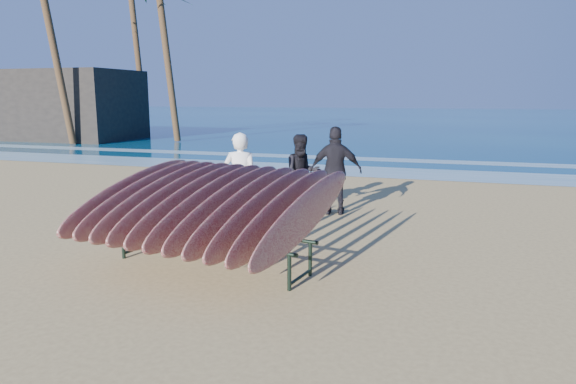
# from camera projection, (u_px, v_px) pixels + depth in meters

# --- Properties ---
(ground) EXTENTS (120.00, 120.00, 0.00)m
(ground) POSITION_uv_depth(u_px,v_px,m) (273.00, 260.00, 8.04)
(ground) COLOR tan
(ground) RESTS_ON ground
(ocean) EXTENTS (160.00, 160.00, 0.00)m
(ocean) POSITION_uv_depth(u_px,v_px,m) (427.00, 118.00, 59.61)
(ocean) COLOR navy
(ocean) RESTS_ON ground
(foam_near) EXTENTS (160.00, 160.00, 0.00)m
(foam_near) POSITION_uv_depth(u_px,v_px,m) (369.00, 171.00, 17.42)
(foam_near) COLOR white
(foam_near) RESTS_ON ground
(foam_far) EXTENTS (160.00, 160.00, 0.00)m
(foam_far) POSITION_uv_depth(u_px,v_px,m) (382.00, 159.00, 20.70)
(foam_far) COLOR white
(foam_far) RESTS_ON ground
(surfboard_rack) EXTENTS (3.67, 3.57, 1.60)m
(surfboard_rack) POSITION_uv_depth(u_px,v_px,m) (211.00, 204.00, 7.58)
(surfboard_rack) COLOR black
(surfboard_rack) RESTS_ON ground
(person_white) EXTENTS (0.75, 0.57, 1.86)m
(person_white) POSITION_uv_depth(u_px,v_px,m) (241.00, 180.00, 9.93)
(person_white) COLOR white
(person_white) RESTS_ON ground
(person_dark_a) EXTENTS (1.05, 0.99, 1.72)m
(person_dark_a) POSITION_uv_depth(u_px,v_px,m) (302.00, 174.00, 11.27)
(person_dark_a) COLOR black
(person_dark_a) RESTS_ON ground
(person_dark_b) EXTENTS (1.18, 0.64, 1.90)m
(person_dark_b) POSITION_uv_depth(u_px,v_px,m) (336.00, 171.00, 11.03)
(person_dark_b) COLOR black
(person_dark_b) RESTS_ON ground
(building) EXTENTS (8.96, 4.98, 3.98)m
(building) POSITION_uv_depth(u_px,v_px,m) (59.00, 105.00, 30.29)
(building) COLOR #2D2823
(building) RESTS_ON ground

